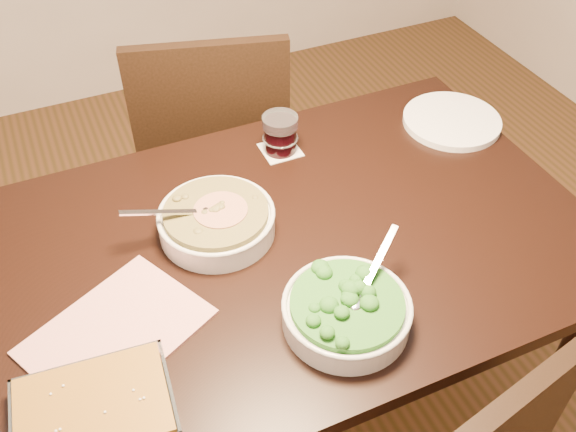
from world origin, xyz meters
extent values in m
plane|color=#432E13|center=(0.00, 0.00, 0.00)|extent=(4.00, 4.00, 0.00)
cube|color=black|center=(0.00, 0.00, 0.73)|extent=(1.40, 0.90, 0.04)
cube|color=black|center=(0.00, 0.00, 0.66)|extent=(1.26, 0.76, 0.08)
cylinder|color=black|center=(0.62, -0.37, 0.35)|extent=(0.07, 0.07, 0.71)
cylinder|color=black|center=(-0.62, 0.37, 0.35)|extent=(0.07, 0.07, 0.71)
cylinder|color=black|center=(0.62, 0.37, 0.35)|extent=(0.07, 0.07, 0.71)
cube|color=#C4383B|center=(-0.41, -0.10, 0.75)|extent=(0.40, 0.36, 0.01)
cube|color=white|center=(0.12, 0.30, 0.75)|extent=(0.10, 0.10, 0.00)
cylinder|color=silver|center=(-0.13, 0.08, 0.78)|extent=(0.26, 0.26, 0.05)
torus|color=silver|center=(-0.13, 0.08, 0.81)|extent=(0.26, 0.26, 0.01)
cylinder|color=#34290E|center=(-0.13, 0.08, 0.81)|extent=(0.23, 0.23, 0.02)
cube|color=silver|center=(-0.21, 0.09, 0.82)|extent=(0.17, 0.03, 0.05)
cylinder|color=maroon|center=(-0.12, 0.08, 0.82)|extent=(0.12, 0.12, 0.00)
cylinder|color=silver|center=(0.02, -0.26, 0.77)|extent=(0.25, 0.25, 0.05)
torus|color=silver|center=(0.02, -0.26, 0.80)|extent=(0.26, 0.26, 0.01)
cylinder|color=#154911|center=(0.02, -0.26, 0.81)|extent=(0.23, 0.23, 0.02)
cube|color=silver|center=(0.08, -0.21, 0.82)|extent=(0.14, 0.11, 0.05)
cube|color=silver|center=(-0.48, -0.27, 0.75)|extent=(0.29, 0.22, 0.01)
cube|color=#58360C|center=(-0.48, -0.27, 0.78)|extent=(0.27, 0.21, 0.04)
cube|color=silver|center=(-0.47, -0.18, 0.77)|extent=(0.27, 0.03, 0.04)
cube|color=silver|center=(-0.35, -0.28, 0.77)|extent=(0.02, 0.20, 0.04)
cylinder|color=black|center=(0.12, 0.30, 0.79)|extent=(0.08, 0.08, 0.08)
cylinder|color=silver|center=(0.12, 0.30, 0.84)|extent=(0.09, 0.09, 0.03)
cylinder|color=white|center=(0.60, 0.22, 0.76)|extent=(0.27, 0.27, 0.02)
cube|color=black|center=(0.07, 0.75, 0.46)|extent=(0.55, 0.55, 0.04)
cylinder|color=black|center=(0.30, 0.89, 0.22)|extent=(0.04, 0.04, 0.44)
cylinder|color=black|center=(0.20, 0.51, 0.22)|extent=(0.04, 0.04, 0.44)
cylinder|color=black|center=(-0.07, 0.99, 0.22)|extent=(0.04, 0.04, 0.44)
cylinder|color=black|center=(-0.17, 0.61, 0.22)|extent=(0.04, 0.04, 0.44)
cube|color=black|center=(0.01, 0.55, 0.72)|extent=(0.44, 0.15, 0.48)
camera|label=1|loc=(-0.41, -0.93, 1.78)|focal=40.00mm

